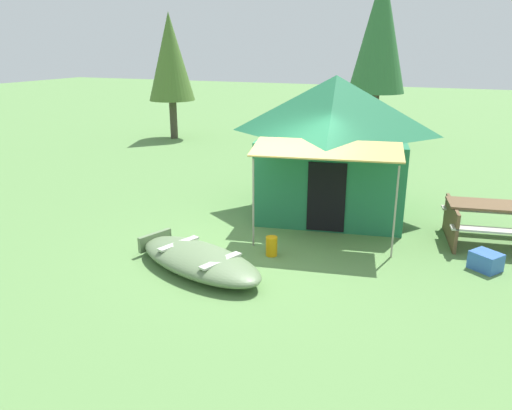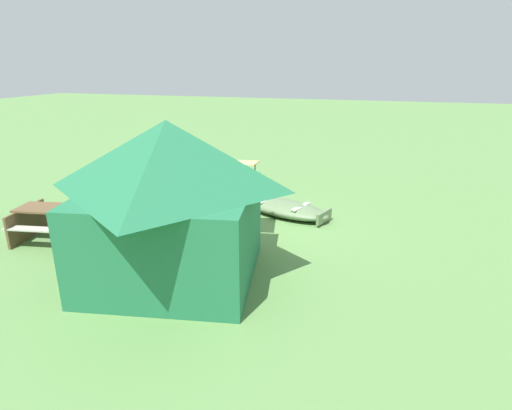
% 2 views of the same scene
% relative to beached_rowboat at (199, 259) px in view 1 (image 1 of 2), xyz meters
% --- Properties ---
extents(ground_plane, '(80.00, 80.00, 0.00)m').
position_rel_beached_rowboat_xyz_m(ground_plane, '(0.69, 1.48, -0.20)').
color(ground_plane, '#5B8848').
extents(beached_rowboat, '(2.88, 1.94, 0.38)m').
position_rel_beached_rowboat_xyz_m(beached_rowboat, '(0.00, 0.00, 0.00)').
color(beached_rowboat, '#627A53').
rests_on(beached_rowboat, ground_plane).
extents(canvas_cabin_tent, '(3.80, 4.64, 3.04)m').
position_rel_beached_rowboat_xyz_m(canvas_cabin_tent, '(1.26, 4.02, 1.38)').
color(canvas_cabin_tent, '#237048').
rests_on(canvas_cabin_tent, ground_plane).
extents(picnic_table, '(2.07, 1.72, 0.80)m').
position_rel_beached_rowboat_xyz_m(picnic_table, '(4.70, 3.22, 0.30)').
color(picnic_table, brown).
rests_on(picnic_table, ground_plane).
extents(cooler_box, '(0.59, 0.58, 0.31)m').
position_rel_beached_rowboat_xyz_m(cooler_box, '(4.51, 1.89, -0.04)').
color(cooler_box, '#3463B8').
rests_on(cooler_box, ground_plane).
extents(fuel_can, '(0.25, 0.25, 0.36)m').
position_rel_beached_rowboat_xyz_m(fuel_can, '(0.92, 1.05, -0.02)').
color(fuel_can, orange).
rests_on(fuel_can, ground_plane).
extents(pine_tree_back_left, '(2.08, 2.08, 6.36)m').
position_rel_beached_rowboat_xyz_m(pine_tree_back_left, '(0.76, 12.49, 3.93)').
color(pine_tree_back_left, '#463630').
rests_on(pine_tree_back_left, ground_plane).
extents(pine_tree_back_right, '(1.82, 1.82, 4.90)m').
position_rel_beached_rowboat_xyz_m(pine_tree_back_right, '(-7.01, 10.64, 2.99)').
color(pine_tree_back_right, '#423E30').
rests_on(pine_tree_back_right, ground_plane).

